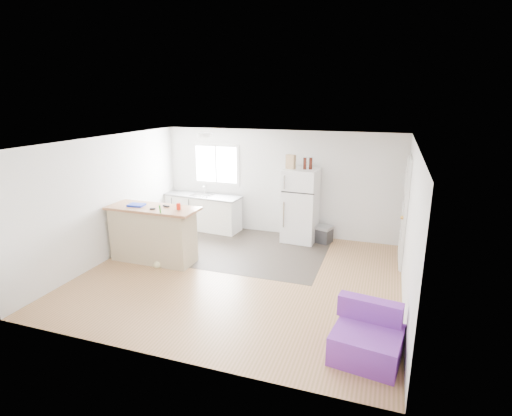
{
  "coord_description": "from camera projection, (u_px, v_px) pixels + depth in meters",
  "views": [
    {
      "loc": [
        2.39,
        -6.15,
        3.11
      ],
      "look_at": [
        0.06,
        0.7,
        1.09
      ],
      "focal_mm": 28.0,
      "sensor_mm": 36.0,
      "label": 1
    }
  ],
  "objects": [
    {
      "name": "room",
      "position": [
        240.0,
        212.0,
        6.86
      ],
      "size": [
        5.51,
        5.01,
        2.41
      ],
      "color": "olive",
      "rests_on": "ground"
    },
    {
      "name": "vinyl_zone",
      "position": [
        230.0,
        247.0,
        8.55
      ],
      "size": [
        4.05,
        2.5,
        0.0
      ],
      "primitive_type": "cube",
      "color": "#312B25",
      "rests_on": "floor"
    },
    {
      "name": "window",
      "position": [
        216.0,
        164.0,
        9.51
      ],
      "size": [
        1.18,
        0.06,
        0.98
      ],
      "color": "white",
      "rests_on": "back_wall"
    },
    {
      "name": "interior_door",
      "position": [
        405.0,
        212.0,
        7.48
      ],
      "size": [
        0.11,
        0.92,
        2.1
      ],
      "color": "white",
      "rests_on": "right_wall"
    },
    {
      "name": "ceiling_fixture",
      "position": [
        205.0,
        135.0,
        8.01
      ],
      "size": [
        0.3,
        0.3,
        0.07
      ],
      "primitive_type": "cylinder",
      "color": "white",
      "rests_on": "ceiling"
    },
    {
      "name": "kitchen_cabinets",
      "position": [
        203.0,
        212.0,
        9.64
      ],
      "size": [
        1.94,
        0.76,
        1.11
      ],
      "rotation": [
        0.0,
        0.0,
        -0.1
      ],
      "color": "white",
      "rests_on": "floor"
    },
    {
      "name": "peninsula",
      "position": [
        153.0,
        234.0,
        7.71
      ],
      "size": [
        1.78,
        0.7,
        1.09
      ],
      "rotation": [
        0.0,
        0.0,
        -0.01
      ],
      "color": "#BFB28A",
      "rests_on": "floor"
    },
    {
      "name": "refrigerator",
      "position": [
        300.0,
        205.0,
        8.74
      ],
      "size": [
        0.75,
        0.72,
        1.62
      ],
      "rotation": [
        0.0,
        0.0,
        -0.06
      ],
      "color": "white",
      "rests_on": "floor"
    },
    {
      "name": "cooler",
      "position": [
        321.0,
        233.0,
        8.82
      ],
      "size": [
        0.57,
        0.47,
        0.38
      ],
      "rotation": [
        0.0,
        0.0,
        -0.33
      ],
      "color": "#2B2C2E",
      "rests_on": "floor"
    },
    {
      "name": "purple_seat",
      "position": [
        367.0,
        339.0,
        4.9
      ],
      "size": [
        0.9,
        0.86,
        0.66
      ],
      "rotation": [
        0.0,
        0.0,
        -0.15
      ],
      "color": "purple",
      "rests_on": "floor"
    },
    {
      "name": "cleaner_jug",
      "position": [
        155.0,
        258.0,
        7.61
      ],
      "size": [
        0.16,
        0.12,
        0.33
      ],
      "rotation": [
        0.0,
        0.0,
        0.12
      ],
      "color": "silver",
      "rests_on": "floor"
    },
    {
      "name": "mop",
      "position": [
        159.0,
        256.0,
        7.47
      ],
      "size": [
        0.25,
        0.35,
        1.25
      ],
      "rotation": [
        0.0,
        0.0,
        0.27
      ],
      "color": "green",
      "rests_on": "floor"
    },
    {
      "name": "red_cup",
      "position": [
        179.0,
        206.0,
        7.38
      ],
      "size": [
        0.1,
        0.1,
        0.12
      ],
      "primitive_type": "cylinder",
      "rotation": [
        0.0,
        0.0,
        0.24
      ],
      "color": "red",
      "rests_on": "peninsula"
    },
    {
      "name": "blue_tray",
      "position": [
        136.0,
        205.0,
        7.64
      ],
      "size": [
        0.32,
        0.25,
        0.04
      ],
      "primitive_type": "cube",
      "rotation": [
        0.0,
        0.0,
        0.1
      ],
      "color": "#152FC9",
      "rests_on": "peninsula"
    },
    {
      "name": "tool_a",
      "position": [
        166.0,
        206.0,
        7.57
      ],
      "size": [
        0.15,
        0.09,
        0.03
      ],
      "primitive_type": "cube",
      "rotation": [
        0.0,
        0.0,
        -0.31
      ],
      "color": "black",
      "rests_on": "peninsula"
    },
    {
      "name": "tool_b",
      "position": [
        153.0,
        209.0,
        7.39
      ],
      "size": [
        0.11,
        0.08,
        0.03
      ],
      "primitive_type": "cube",
      "rotation": [
        0.0,
        0.0,
        0.44
      ],
      "color": "black",
      "rests_on": "peninsula"
    },
    {
      "name": "cardboard_box",
      "position": [
        291.0,
        162.0,
        8.48
      ],
      "size": [
        0.22,
        0.16,
        0.3
      ],
      "primitive_type": "cube",
      "rotation": [
        0.0,
        0.0,
        -0.31
      ],
      "color": "tan",
      "rests_on": "refrigerator"
    },
    {
      "name": "bottle_left",
      "position": [
        305.0,
        164.0,
        8.42
      ],
      "size": [
        0.08,
        0.08,
        0.25
      ],
      "primitive_type": "cylinder",
      "rotation": [
        0.0,
        0.0,
        -0.22
      ],
      "color": "#39120A",
      "rests_on": "refrigerator"
    },
    {
      "name": "bottle_right",
      "position": [
        311.0,
        163.0,
        8.42
      ],
      "size": [
        0.09,
        0.09,
        0.25
      ],
      "primitive_type": "cylinder",
      "rotation": [
        0.0,
        0.0,
        -0.42
      ],
      "color": "#39120A",
      "rests_on": "refrigerator"
    }
  ]
}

